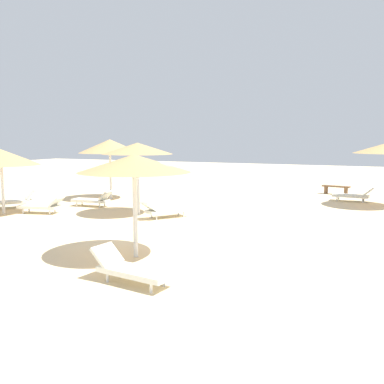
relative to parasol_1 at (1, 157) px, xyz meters
name	(u,v)px	position (x,y,z in m)	size (l,w,h in m)	color
ground_plane	(151,243)	(8.02, -1.74, -2.35)	(80.00, 80.00, 0.00)	beige
parasol_1	(1,157)	(0.00, 0.00, 0.00)	(3.09, 3.09, 2.68)	silver
parasol_2	(137,149)	(5.17, 2.19, 0.35)	(2.86, 2.86, 2.95)	silver
parasol_3	(134,164)	(8.39, -3.16, 0.12)	(2.93, 2.93, 2.71)	silver
parasol_4	(110,146)	(1.53, 5.41, 0.36)	(3.16, 3.16, 3.07)	silver
lounger_1	(15,201)	(-0.81, 1.36, -2.03)	(1.58, 1.91, 0.76)	silver
lounger_2	(165,210)	(6.49, 2.00, -2.04)	(1.60, 1.92, 0.69)	silver
lounger_3	(130,269)	(9.37, -4.96, -2.03)	(1.95, 0.89, 0.75)	silver
lounger_4	(93,200)	(2.18, 3.09, -2.03)	(1.92, 0.83, 0.77)	silver
lounger_5	(354,195)	(12.99, 9.69, -2.03)	(1.94, 0.82, 0.73)	silver
lounger_7	(42,206)	(1.35, 0.76, -2.03)	(1.98, 1.08, 0.73)	silver
bench_0	(336,188)	(11.91, 12.20, -2.01)	(1.55, 0.67, 0.49)	brown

